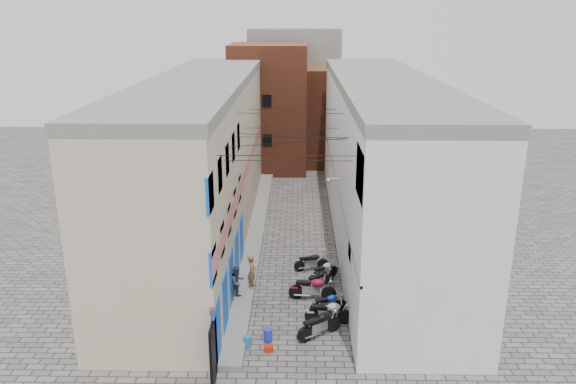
# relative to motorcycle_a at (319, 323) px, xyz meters

# --- Properties ---
(ground) EXTENTS (90.00, 90.00, 0.00)m
(ground) POSITION_rel_motorcycle_a_xyz_m (-1.26, -2.39, -0.60)
(ground) COLOR #555250
(ground) RESTS_ON ground
(plinth) EXTENTS (0.90, 26.00, 0.25)m
(plinth) POSITION_rel_motorcycle_a_xyz_m (-3.31, 10.61, -0.47)
(plinth) COLOR slate
(plinth) RESTS_ON ground
(building_left) EXTENTS (5.10, 27.00, 9.00)m
(building_left) POSITION_rel_motorcycle_a_xyz_m (-6.24, 10.56, 3.90)
(building_left) COLOR #C1AF92
(building_left) RESTS_ON ground
(building_right) EXTENTS (5.94, 26.00, 9.00)m
(building_right) POSITION_rel_motorcycle_a_xyz_m (3.74, 10.60, 3.91)
(building_right) COLOR silver
(building_right) RESTS_ON ground
(building_far_brick_left) EXTENTS (6.00, 6.00, 10.00)m
(building_far_brick_left) POSITION_rel_motorcycle_a_xyz_m (-3.26, 25.61, 4.40)
(building_far_brick_left) COLOR brown
(building_far_brick_left) RESTS_ON ground
(building_far_brick_right) EXTENTS (5.00, 6.00, 8.00)m
(building_far_brick_right) POSITION_rel_motorcycle_a_xyz_m (1.74, 27.61, 3.40)
(building_far_brick_right) COLOR brown
(building_far_brick_right) RESTS_ON ground
(building_far_concrete) EXTENTS (8.00, 5.00, 11.00)m
(building_far_concrete) POSITION_rel_motorcycle_a_xyz_m (-1.26, 31.61, 4.90)
(building_far_concrete) COLOR slate
(building_far_concrete) RESTS_ON ground
(far_shopfront) EXTENTS (2.00, 0.30, 2.40)m
(far_shopfront) POSITION_rel_motorcycle_a_xyz_m (-1.26, 22.81, 0.60)
(far_shopfront) COLOR black
(far_shopfront) RESTS_ON ground
(overhead_wires) EXTENTS (5.80, 13.02, 1.32)m
(overhead_wires) POSITION_rel_motorcycle_a_xyz_m (-1.26, 5.25, 6.52)
(overhead_wires) COLOR black
(overhead_wires) RESTS_ON ground
(motorcycle_a) EXTENTS (2.08, 1.71, 1.20)m
(motorcycle_a) POSITION_rel_motorcycle_a_xyz_m (0.00, 0.00, 0.00)
(motorcycle_a) COLOR black
(motorcycle_a) RESTS_ON ground
(motorcycle_b) EXTENTS (1.99, 0.67, 1.14)m
(motorcycle_b) POSITION_rel_motorcycle_a_xyz_m (0.41, 1.00, -0.03)
(motorcycle_b) COLOR #B3B3B8
(motorcycle_b) RESTS_ON ground
(motorcycle_c) EXTENTS (1.75, 1.04, 0.97)m
(motorcycle_c) POSITION_rel_motorcycle_a_xyz_m (0.45, 1.90, -0.11)
(motorcycle_c) COLOR #0A2CA2
(motorcycle_c) RESTS_ON ground
(motorcycle_d) EXTENTS (2.19, 0.85, 1.24)m
(motorcycle_d) POSITION_rel_motorcycle_a_xyz_m (-0.21, 3.03, 0.02)
(motorcycle_d) COLOR maroon
(motorcycle_d) RESTS_ON ground
(motorcycle_e) EXTENTS (1.69, 1.58, 1.02)m
(motorcycle_e) POSITION_rel_motorcycle_a_xyz_m (0.14, 4.10, -0.09)
(motorcycle_e) COLOR black
(motorcycle_e) RESTS_ON ground
(motorcycle_f) EXTENTS (1.64, 1.47, 0.98)m
(motorcycle_f) POSITION_rel_motorcycle_a_xyz_m (0.41, 5.06, -0.11)
(motorcycle_f) COLOR #9E9EA2
(motorcycle_f) RESTS_ON ground
(motorcycle_g) EXTENTS (1.84, 0.96, 1.02)m
(motorcycle_g) POSITION_rel_motorcycle_a_xyz_m (-0.20, 6.05, -0.09)
(motorcycle_g) COLOR black
(motorcycle_g) RESTS_ON ground
(person_a) EXTENTS (0.40, 0.59, 1.57)m
(person_a) POSITION_rel_motorcycle_a_xyz_m (-2.96, 3.68, 0.44)
(person_a) COLOR brown
(person_a) RESTS_ON plinth
(person_b) EXTENTS (0.90, 0.91, 1.48)m
(person_b) POSITION_rel_motorcycle_a_xyz_m (-3.52, 2.72, 0.39)
(person_b) COLOR #313649
(person_b) RESTS_ON plinth
(water_jug_near) EXTENTS (0.36, 0.36, 0.48)m
(water_jug_near) POSITION_rel_motorcycle_a_xyz_m (-2.81, -0.79, -0.36)
(water_jug_near) COLOR #226CAC
(water_jug_near) RESTS_ON ground
(water_jug_far) EXTENTS (0.39, 0.39, 0.56)m
(water_jug_far) POSITION_rel_motorcycle_a_xyz_m (-2.02, -0.39, -0.32)
(water_jug_far) COLOR #2130A9
(water_jug_far) RESTS_ON ground
(red_crate) EXTENTS (0.37, 0.29, 0.22)m
(red_crate) POSITION_rel_motorcycle_a_xyz_m (-1.96, -1.04, -0.49)
(red_crate) COLOR #AC200C
(red_crate) RESTS_ON ground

